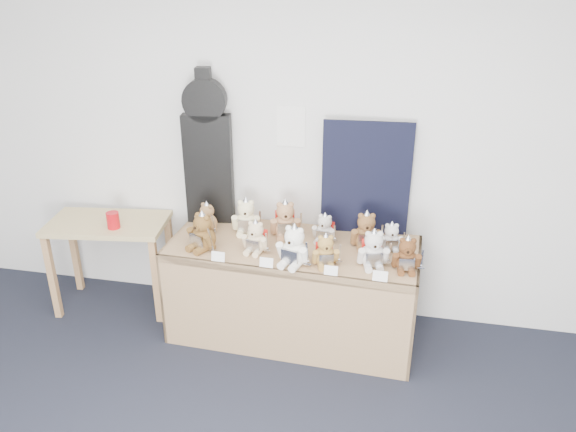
% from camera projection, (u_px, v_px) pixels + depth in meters
% --- Properties ---
extents(room_shell, '(6.00, 6.00, 6.00)m').
position_uv_depth(room_shell, '(291.00, 127.00, 4.05)').
color(room_shell, white).
rests_on(room_shell, floor).
extents(display_table, '(1.80, 0.80, 0.74)m').
position_uv_depth(display_table, '(291.00, 269.00, 3.98)').
color(display_table, '#93714B').
rests_on(display_table, floor).
extents(side_table, '(0.96, 0.61, 0.75)m').
position_uv_depth(side_table, '(109.00, 236.00, 4.38)').
color(side_table, tan).
rests_on(side_table, floor).
extents(guitar_case, '(0.37, 0.16, 1.17)m').
position_uv_depth(guitar_case, '(208.00, 150.00, 4.13)').
color(guitar_case, black).
rests_on(guitar_case, display_table).
extents(navy_board, '(0.63, 0.06, 0.84)m').
position_uv_depth(navy_board, '(366.00, 179.00, 4.00)').
color(navy_board, black).
rests_on(navy_board, display_table).
extents(red_cup, '(0.09, 0.09, 0.13)m').
position_uv_depth(red_cup, '(113.00, 220.00, 4.19)').
color(red_cup, red).
rests_on(red_cup, side_table).
extents(teddy_front_far_left, '(0.24, 0.24, 0.30)m').
position_uv_depth(teddy_front_far_left, '(202.00, 233.00, 3.88)').
color(teddy_front_far_left, brown).
rests_on(teddy_front_far_left, display_table).
extents(teddy_front_left, '(0.21, 0.19, 0.26)m').
position_uv_depth(teddy_front_left, '(256.00, 238.00, 3.86)').
color(teddy_front_left, beige).
rests_on(teddy_front_left, display_table).
extents(teddy_front_centre, '(0.25, 0.23, 0.31)m').
position_uv_depth(teddy_front_centre, '(294.00, 247.00, 3.68)').
color(teddy_front_centre, white).
rests_on(teddy_front_centre, display_table).
extents(teddy_front_right, '(0.21, 0.19, 0.25)m').
position_uv_depth(teddy_front_right, '(325.00, 252.00, 3.68)').
color(teddy_front_right, '#A0793C').
rests_on(teddy_front_right, display_table).
extents(teddy_front_far_right, '(0.24, 0.21, 0.29)m').
position_uv_depth(teddy_front_far_right, '(373.00, 250.00, 3.67)').
color(teddy_front_far_right, silver).
rests_on(teddy_front_far_right, display_table).
extents(teddy_front_end, '(0.21, 0.18, 0.26)m').
position_uv_depth(teddy_front_end, '(407.00, 256.00, 3.62)').
color(teddy_front_end, brown).
rests_on(teddy_front_end, display_table).
extents(teddy_back_left, '(0.24, 0.21, 0.29)m').
position_uv_depth(teddy_back_left, '(246.00, 218.00, 4.13)').
color(teddy_back_left, beige).
rests_on(teddy_back_left, display_table).
extents(teddy_back_centre_left, '(0.26, 0.23, 0.31)m').
position_uv_depth(teddy_back_centre_left, '(285.00, 221.00, 4.07)').
color(teddy_back_centre_left, '#A57852').
rests_on(teddy_back_centre_left, display_table).
extents(teddy_back_centre_right, '(0.19, 0.17, 0.24)m').
position_uv_depth(teddy_back_centre_right, '(325.00, 229.00, 4.00)').
color(teddy_back_centre_right, beige).
rests_on(teddy_back_centre_right, display_table).
extents(teddy_back_right, '(0.24, 0.21, 0.29)m').
position_uv_depth(teddy_back_right, '(366.00, 232.00, 3.91)').
color(teddy_back_right, brown).
rests_on(teddy_back_right, display_table).
extents(teddy_back_end, '(0.19, 0.16, 0.23)m').
position_uv_depth(teddy_back_end, '(391.00, 238.00, 3.88)').
color(teddy_back_end, silver).
rests_on(teddy_back_end, display_table).
extents(teddy_back_far_left, '(0.20, 0.20, 0.25)m').
position_uv_depth(teddy_back_far_left, '(207.00, 218.00, 4.16)').
color(teddy_back_far_left, '#A67B4D').
rests_on(teddy_back_far_left, display_table).
extents(entry_card_a, '(0.09, 0.02, 0.07)m').
position_uv_depth(entry_card_a, '(218.00, 257.00, 3.75)').
color(entry_card_a, white).
rests_on(entry_card_a, display_table).
extents(entry_card_b, '(0.09, 0.02, 0.07)m').
position_uv_depth(entry_card_b, '(266.00, 263.00, 3.68)').
color(entry_card_b, white).
rests_on(entry_card_b, display_table).
extents(entry_card_c, '(0.09, 0.02, 0.06)m').
position_uv_depth(entry_card_c, '(331.00, 270.00, 3.58)').
color(entry_card_c, white).
rests_on(entry_card_c, display_table).
extents(entry_card_d, '(0.09, 0.02, 0.07)m').
position_uv_depth(entry_card_d, '(380.00, 276.00, 3.52)').
color(entry_card_d, white).
rests_on(entry_card_d, display_table).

